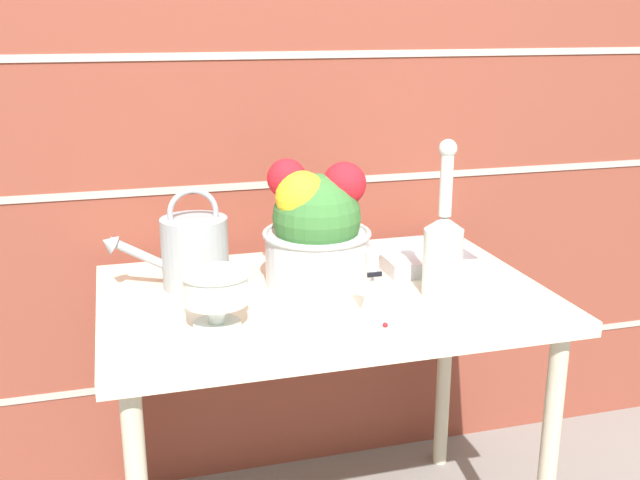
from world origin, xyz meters
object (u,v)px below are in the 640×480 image
object	(u,v)px
crystal_pedestal_bowl	(216,291)
glass_decanter	(443,247)
watering_can	(193,251)
wire_tray	(421,260)
flower_planter	(317,228)
figurine_vase	(372,291)

from	to	relation	value
crystal_pedestal_bowl	glass_decanter	distance (m)	0.55
watering_can	wire_tray	world-z (taller)	watering_can
wire_tray	crystal_pedestal_bowl	bearing A→B (deg)	-154.33
flower_planter	figurine_vase	distance (m)	0.28
watering_can	flower_planter	size ratio (longest dim) A/B	0.99
flower_planter	crystal_pedestal_bowl	bearing A→B (deg)	-142.83
watering_can	figurine_vase	world-z (taller)	watering_can
flower_planter	figurine_vase	world-z (taller)	flower_planter
glass_decanter	wire_tray	world-z (taller)	glass_decanter
watering_can	wire_tray	xyz separation A→B (m)	(0.61, 0.01, -0.08)
watering_can	crystal_pedestal_bowl	world-z (taller)	watering_can
flower_planter	figurine_vase	size ratio (longest dim) A/B	1.82
crystal_pedestal_bowl	glass_decanter	xyz separation A→B (m)	(0.55, 0.05, 0.04)
watering_can	glass_decanter	distance (m)	0.60
crystal_pedestal_bowl	wire_tray	distance (m)	0.66
flower_planter	wire_tray	size ratio (longest dim) A/B	1.27
crystal_pedestal_bowl	figurine_vase	world-z (taller)	figurine_vase
watering_can	figurine_vase	bearing A→B (deg)	-43.18
flower_planter	wire_tray	distance (m)	0.34
flower_planter	watering_can	bearing A→B (deg)	169.15
crystal_pedestal_bowl	glass_decanter	bearing A→B (deg)	5.49
flower_planter	glass_decanter	xyz separation A→B (m)	(0.26, -0.16, -0.02)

